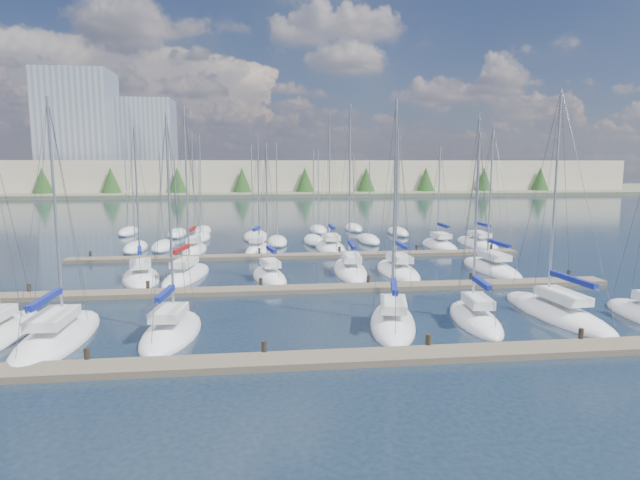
{
  "coord_description": "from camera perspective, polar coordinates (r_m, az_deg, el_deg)",
  "views": [
    {
      "loc": [
        -4.28,
        -21.44,
        9.13
      ],
      "look_at": [
        0.0,
        14.0,
        4.0
      ],
      "focal_mm": 30.0,
      "sensor_mm": 36.0,
      "label": 1
    }
  ],
  "objects": [
    {
      "name": "sailboat_r",
      "position": [
        62.53,
        16.41,
        -0.38
      ],
      "size": [
        2.83,
        9.53,
        15.33
      ],
      "rotation": [
        0.0,
        0.0,
        0.01
      ],
      "color": "white",
      "rests_on": "ground"
    },
    {
      "name": "ground",
      "position": [
        82.06,
        -3.85,
        1.77
      ],
      "size": [
        400.0,
        400.0,
        0.0
      ],
      "primitive_type": "plane",
      "color": "#1C2A39",
      "rests_on": "ground"
    },
    {
      "name": "sailboat_d",
      "position": [
        30.93,
        7.76,
        -8.71
      ],
      "size": [
        4.28,
        8.51,
        13.37
      ],
      "rotation": [
        0.0,
        0.0,
        -0.22
      ],
      "color": "white",
      "rests_on": "ground"
    },
    {
      "name": "sailboat_n",
      "position": [
        57.05,
        -13.24,
        -1.05
      ],
      "size": [
        2.75,
        7.35,
        13.17
      ],
      "rotation": [
        0.0,
        0.0,
        -0.08
      ],
      "color": "white",
      "rests_on": "ground"
    },
    {
      "name": "sailboat_l",
      "position": [
        45.42,
        8.29,
        -3.28
      ],
      "size": [
        2.96,
        8.73,
        13.12
      ],
      "rotation": [
        0.0,
        0.0,
        0.01
      ],
      "color": "white",
      "rests_on": "ground"
    },
    {
      "name": "sailboat_p",
      "position": [
        57.56,
        1.1,
        -0.77
      ],
      "size": [
        3.08,
        9.09,
        15.17
      ],
      "rotation": [
        0.0,
        0.0,
        0.01
      ],
      "color": "white",
      "rests_on": "ground"
    },
    {
      "name": "dock_far",
      "position": [
        52.41,
        -2.1,
        -1.69
      ],
      "size": [
        44.0,
        1.93,
        1.1
      ],
      "color": "#6B5E4C",
      "rests_on": "ground"
    },
    {
      "name": "sailboat_c",
      "position": [
        30.08,
        -15.55,
        -9.44
      ],
      "size": [
        3.52,
        7.62,
        12.45
      ],
      "rotation": [
        0.0,
        0.0,
        -0.11
      ],
      "color": "white",
      "rests_on": "ground"
    },
    {
      "name": "sailboat_q",
      "position": [
        60.22,
        12.62,
        -0.57
      ],
      "size": [
        2.87,
        8.02,
        11.7
      ],
      "rotation": [
        0.0,
        0.0,
        0.01
      ],
      "color": "white",
      "rests_on": "ground"
    },
    {
      "name": "sailboat_o",
      "position": [
        56.02,
        -6.58,
        -1.05
      ],
      "size": [
        3.78,
        6.91,
        12.55
      ],
      "rotation": [
        0.0,
        0.0,
        -0.22
      ],
      "color": "white",
      "rests_on": "ground"
    },
    {
      "name": "distant_boats",
      "position": [
        65.8,
        -6.88,
        0.4
      ],
      "size": [
        36.93,
        20.75,
        13.3
      ],
      "color": "#9EA0A5",
      "rests_on": "ground"
    },
    {
      "name": "dock_mid",
      "position": [
        38.75,
        -0.36,
        -5.22
      ],
      "size": [
        44.0,
        1.93,
        1.1
      ],
      "color": "#6B5E4C",
      "rests_on": "ground"
    },
    {
      "name": "sailboat_i",
      "position": [
        44.33,
        -14.04,
        -3.7
      ],
      "size": [
        4.29,
        9.11,
        14.29
      ],
      "rotation": [
        0.0,
        0.0,
        -0.21
      ],
      "color": "white",
      "rests_on": "ground"
    },
    {
      "name": "sailboat_j",
      "position": [
        42.8,
        -5.41,
        -3.92
      ],
      "size": [
        3.53,
        6.92,
        11.44
      ],
      "rotation": [
        0.0,
        0.0,
        0.19
      ],
      "color": "white",
      "rests_on": "ground"
    },
    {
      "name": "sailboat_f",
      "position": [
        35.56,
        23.89,
        -7.13
      ],
      "size": [
        3.59,
        10.29,
        14.2
      ],
      "rotation": [
        0.0,
        0.0,
        0.08
      ],
      "color": "white",
      "rests_on": "ground"
    },
    {
      "name": "sailboat_e",
      "position": [
        32.6,
        16.22,
        -8.08
      ],
      "size": [
        3.03,
        7.35,
        11.64
      ],
      "rotation": [
        0.0,
        0.0,
        -0.1
      ],
      "color": "white",
      "rests_on": "ground"
    },
    {
      "name": "dock_near",
      "position": [
        25.47,
        3.31,
        -12.47
      ],
      "size": [
        44.0,
        1.93,
        1.1
      ],
      "color": "#6B5E4C",
      "rests_on": "ground"
    },
    {
      "name": "sailboat_m",
      "position": [
        48.37,
        17.79,
        -2.89
      ],
      "size": [
        3.14,
        9.44,
        12.92
      ],
      "rotation": [
        0.0,
        0.0,
        0.03
      ],
      "color": "white",
      "rests_on": "ground"
    },
    {
      "name": "sailboat_k",
      "position": [
        45.38,
        3.23,
        -3.2
      ],
      "size": [
        3.35,
        10.01,
        14.75
      ],
      "rotation": [
        0.0,
        0.0,
        -0.07
      ],
      "color": "white",
      "rests_on": "ground"
    },
    {
      "name": "sailboat_b",
      "position": [
        31.31,
        -26.16,
        -9.31
      ],
      "size": [
        3.24,
        9.8,
        13.23
      ],
      "rotation": [
        0.0,
        0.0,
        -0.02
      ],
      "color": "white",
      "rests_on": "ground"
    },
    {
      "name": "shoreline",
      "position": [
        171.46,
        -9.98,
        7.49
      ],
      "size": [
        400.0,
        60.0,
        38.0
      ],
      "color": "#666B51",
      "rests_on": "ground"
    },
    {
      "name": "sailboat_h",
      "position": [
        44.64,
        -18.56,
        -3.82
      ],
      "size": [
        4.3,
        7.91,
        12.7
      ],
      "rotation": [
        0.0,
        0.0,
        0.2
      ],
      "color": "white",
      "rests_on": "ground"
    }
  ]
}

